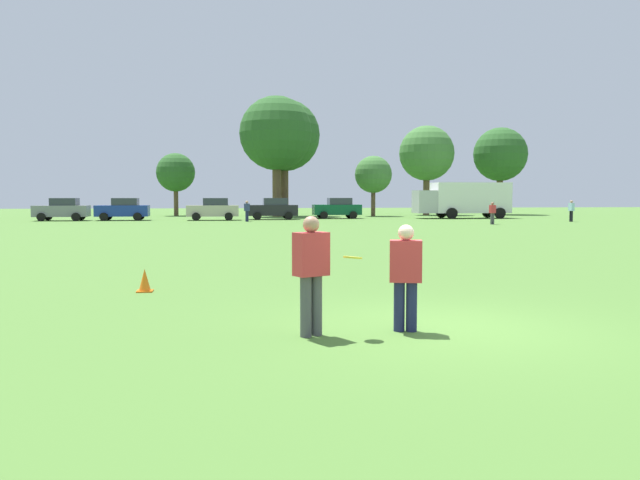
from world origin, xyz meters
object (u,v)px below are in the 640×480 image
object	(u,v)px
box_truck	(464,199)
bystander_field_marshal	(571,210)
parked_car_mid_left	(123,209)
bystander_far_jogger	(492,212)
player_thrower	(311,269)
bystander_sideline_watcher	(247,210)
parked_car_near_right	(337,208)
player_defender	(406,272)
parked_car_mid_right	(273,209)
parked_car_near_left	(62,209)
parked_car_center	(213,209)
frisbee	(353,257)
traffic_cone	(145,281)

from	to	relation	value
box_truck	bystander_field_marshal	bearing A→B (deg)	-58.11
parked_car_mid_left	bystander_far_jogger	world-z (taller)	parked_car_mid_left
player_thrower	box_truck	size ratio (longest dim) A/B	0.20
bystander_sideline_watcher	parked_car_near_right	bearing A→B (deg)	35.31
player_defender	parked_car_mid_right	distance (m)	45.33
parked_car_near_left	parked_car_center	distance (m)	12.02
parked_car_mid_left	parked_car_near_right	world-z (taller)	same
frisbee	parked_car_mid_right	bearing A→B (deg)	87.50
box_truck	bystander_far_jogger	distance (m)	12.60
parked_car_mid_right	box_truck	size ratio (longest dim) A/B	0.49
player_thrower	parked_car_near_right	xyz separation A→B (m)	(8.39, 47.06, -0.03)
traffic_cone	player_thrower	bearing A→B (deg)	-58.28
bystander_far_jogger	bystander_sideline_watcher	bearing A→B (deg)	155.96
parked_car_mid_right	parked_car_near_right	xyz separation A→B (m)	(5.82, 1.62, 0.00)
parked_car_mid_right	bystander_field_marshal	world-z (taller)	parked_car_mid_right
player_thrower	parked_car_mid_right	xyz separation A→B (m)	(2.57, 45.44, -0.03)
parked_car_mid_right	bystander_far_jogger	xyz separation A→B (m)	(14.56, -11.66, -0.04)
parked_car_near_left	bystander_far_jogger	xyz separation A→B (m)	(31.54, -11.26, -0.04)
parked_car_center	parked_car_mid_right	world-z (taller)	same
player_thrower	parked_car_near_right	bearing A→B (deg)	79.90
bystander_sideline_watcher	frisbee	bearing A→B (deg)	-89.56
parked_car_mid_left	box_truck	bearing A→B (deg)	1.86
parked_car_near_left	parked_car_mid_left	distance (m)	4.73
player_thrower	bystander_sideline_watcher	bearing A→B (deg)	89.64
traffic_cone	box_truck	bearing A→B (deg)	61.44
player_defender	bystander_sideline_watcher	size ratio (longest dim) A/B	0.97
bystander_field_marshal	frisbee	bearing A→B (deg)	-123.18
box_truck	bystander_field_marshal	world-z (taller)	box_truck
parked_car_center	bystander_sideline_watcher	xyz separation A→B (m)	(2.66, -3.14, -0.01)
frisbee	parked_car_near_left	world-z (taller)	parked_car_near_left
parked_car_mid_right	traffic_cone	bearing A→B (deg)	-97.60
bystander_far_jogger	player_defender	bearing A→B (deg)	-115.05
player_thrower	bystander_sideline_watcher	distance (m)	41.30
bystander_sideline_watcher	bystander_far_jogger	size ratio (longest dim) A/B	1.03
parked_car_mid_left	bystander_sideline_watcher	distance (m)	10.65
player_thrower	bystander_field_marshal	bearing A→B (deg)	56.15
parked_car_near_left	parked_car_near_right	size ratio (longest dim) A/B	1.00
frisbee	bystander_far_jogger	world-z (taller)	bystander_far_jogger
bystander_far_jogger	bystander_field_marshal	size ratio (longest dim) A/B	0.94
player_defender	parked_car_center	xyz separation A→B (m)	(-3.81, 44.31, 0.05)
player_thrower	box_truck	world-z (taller)	box_truck
parked_car_mid_left	box_truck	size ratio (longest dim) A/B	0.49
traffic_cone	bystander_field_marshal	size ratio (longest dim) A/B	0.29
bystander_field_marshal	box_truck	bearing A→B (deg)	121.89
bystander_sideline_watcher	bystander_field_marshal	world-z (taller)	bystander_field_marshal
frisbee	parked_car_mid_left	world-z (taller)	parked_car_mid_left
parked_car_near_left	bystander_field_marshal	distance (m)	40.23
frisbee	parked_car_near_right	xyz separation A→B (m)	(7.81, 47.15, -0.19)
parked_car_near_right	parked_car_center	bearing A→B (deg)	-166.35
traffic_cone	parked_car_near_left	xyz separation A→B (m)	(-11.53, 40.39, 0.69)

